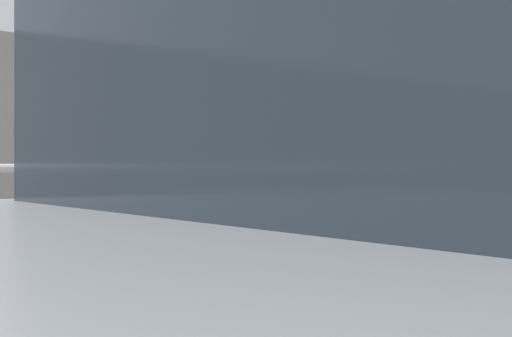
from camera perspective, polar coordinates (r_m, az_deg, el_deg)
parking_meter at (r=2.68m, az=-6.74°, el=0.65°), size 0.15×0.16×1.55m
pedestrian_at_meter at (r=3.01m, az=2.23°, el=-0.36°), size 0.68×0.41×1.79m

